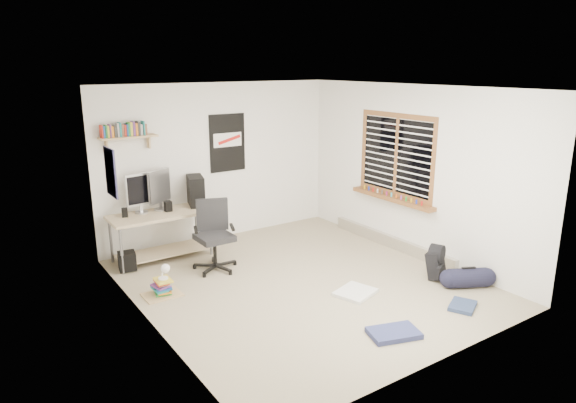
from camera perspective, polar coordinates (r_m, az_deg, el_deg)
floor at (r=6.82m, az=1.37°, el=-9.00°), size 4.00×4.50×0.01m
ceiling at (r=6.23m, az=1.51°, el=12.57°), size 4.00×4.50×0.01m
back_wall at (r=8.30m, az=-7.67°, el=4.36°), size 4.00×0.01×2.50m
left_wall at (r=5.53m, az=-15.74°, el=-1.54°), size 0.01×4.50×2.50m
right_wall at (r=7.72m, az=13.65°, el=3.25°), size 0.01×4.50×2.50m
desk at (r=7.71m, az=-13.86°, el=-3.60°), size 1.54×0.90×0.66m
monitor_left at (r=7.64m, az=-16.06°, el=0.17°), size 0.43×0.16×0.46m
monitor_right at (r=7.73m, az=-14.05°, el=0.55°), size 0.43×0.32×0.48m
pc_tower at (r=7.89m, az=-10.21°, el=1.07°), size 0.34×0.50×0.48m
keyboard at (r=7.69m, az=-13.59°, el=-1.28°), size 0.41×0.27×0.02m
speaker_left at (r=7.55m, az=-17.68°, el=-1.30°), size 0.10×0.10×0.16m
speaker_right at (r=7.66m, az=-13.17°, el=-0.64°), size 0.10×0.10×0.19m
office_chair at (r=7.12m, az=-8.18°, el=-3.81°), size 0.82×0.82×0.98m
wall_shelf at (r=7.59m, az=-17.31°, el=6.86°), size 0.80×0.22×0.24m
poster_back_wall at (r=8.30m, az=-6.74°, el=6.48°), size 0.62×0.03×0.92m
poster_left_wall at (r=6.59m, az=-19.11°, el=3.08°), size 0.02×0.42×0.60m
window at (r=7.85m, az=11.85°, el=5.03°), size 0.10×1.50×1.26m
baseboard_heater at (r=8.19m, az=11.37°, el=-4.37°), size 0.08×2.50×0.18m
backpack at (r=7.13m, az=16.10°, el=-6.73°), size 0.33×0.30×0.36m
duffel_bag at (r=7.01m, az=19.35°, el=-7.91°), size 0.34×0.34×0.50m
tshirt at (r=6.54m, az=7.48°, el=-9.98°), size 0.58×0.53×0.04m
jeans_a at (r=5.69m, az=11.68°, el=-14.11°), size 0.60×0.48×0.06m
jeans_b at (r=6.48m, az=18.83°, el=-10.91°), size 0.45×0.40×0.05m
book_stack at (r=6.59m, az=-13.88°, el=-8.90°), size 0.44×0.36×0.30m
desk_lamp at (r=6.49m, az=-13.78°, el=-7.07°), size 0.13×0.21×0.20m
subwoofer at (r=7.47m, az=-17.45°, el=-6.33°), size 0.26×0.26×0.25m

